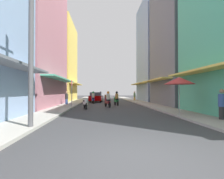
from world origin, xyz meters
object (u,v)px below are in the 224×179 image
object	(u,v)px
motorbike_blue	(93,98)
motorbike_white	(85,103)
motorbike_black	(100,97)
pedestrian_foreground	(67,98)
street_sign_no_entry	(72,90)
utility_pole	(31,46)
pedestrian_far	(135,95)
motorbike_maroon	(108,100)
motorbike_orange	(105,97)
motorbike_green	(116,99)
vendor_umbrella	(179,81)
parked_car	(96,97)
pedestrian_midway	(222,105)

from	to	relation	value
motorbike_blue	motorbike_white	bearing A→B (deg)	-93.06
motorbike_black	motorbike_white	bearing A→B (deg)	-95.22
pedestrian_foreground	street_sign_no_entry	world-z (taller)	street_sign_no_entry
motorbike_black	pedestrian_foreground	distance (m)	10.84
pedestrian_foreground	utility_pole	xyz separation A→B (m)	(1.02, -12.94, 2.58)
pedestrian_far	motorbike_maroon	bearing A→B (deg)	-112.98
motorbike_maroon	pedestrian_far	xyz separation A→B (m)	(4.87, 11.48, 0.21)
motorbike_orange	motorbike_black	world-z (taller)	motorbike_black
motorbike_blue	utility_pole	size ratio (longest dim) A/B	0.27
motorbike_blue	motorbike_white	size ratio (longest dim) A/B	1.01
motorbike_white	pedestrian_foreground	size ratio (longest dim) A/B	1.14
motorbike_orange	street_sign_no_entry	bearing A→B (deg)	-101.43
motorbike_green	street_sign_no_entry	distance (m)	5.41
motorbike_black	motorbike_white	xyz separation A→B (m)	(-1.31, -14.37, -0.20)
motorbike_white	motorbike_green	bearing A→B (deg)	50.45
motorbike_blue	motorbike_white	distance (m)	7.13
utility_pole	motorbike_orange	bearing A→B (deg)	82.31
vendor_umbrella	street_sign_no_entry	world-z (taller)	street_sign_no_entry
motorbike_white	vendor_umbrella	world-z (taller)	vendor_umbrella
motorbike_orange	street_sign_no_entry	size ratio (longest dim) A/B	0.68
motorbike_green	motorbike_white	world-z (taller)	motorbike_green
motorbike_black	parked_car	size ratio (longest dim) A/B	0.42
motorbike_maroon	utility_pole	distance (m)	11.22
pedestrian_foreground	utility_pole	world-z (taller)	utility_pole
parked_car	utility_pole	distance (m)	19.72
motorbike_maroon	street_sign_no_entry	world-z (taller)	street_sign_no_entry
motorbike_blue	pedestrian_midway	xyz separation A→B (m)	(7.13, -14.53, 0.13)
motorbike_green	pedestrian_far	bearing A→B (deg)	67.73
vendor_umbrella	utility_pole	size ratio (longest dim) A/B	0.37
parked_car	vendor_umbrella	xyz separation A→B (m)	(5.63, -15.87, 1.48)
motorbike_white	pedestrian_midway	world-z (taller)	pedestrian_midway
motorbike_white	parked_car	xyz separation A→B (m)	(0.68, 10.70, 0.24)
pedestrian_far	pedestrian_foreground	size ratio (longest dim) A/B	1.03
motorbike_blue	motorbike_black	bearing A→B (deg)	82.68
motorbike_blue	pedestrian_midway	distance (m)	16.19
motorbike_green	pedestrian_foreground	size ratio (longest dim) A/B	1.15
motorbike_blue	parked_car	xyz separation A→B (m)	(0.30, 3.58, 0.04)
pedestrian_far	utility_pole	bearing A→B (deg)	-110.97
motorbike_black	motorbike_green	bearing A→B (deg)	-80.37
motorbike_orange	pedestrian_midway	size ratio (longest dim) A/B	1.09
motorbike_orange	utility_pole	distance (m)	27.83
motorbike_green	motorbike_maroon	xyz separation A→B (m)	(-1.06, -2.17, 0.00)
motorbike_orange	pedestrian_midway	world-z (taller)	pedestrian_midway
motorbike_maroon	vendor_umbrella	world-z (taller)	vendor_umbrella
parked_car	motorbike_green	bearing A→B (deg)	-70.65
pedestrian_midway	vendor_umbrella	distance (m)	2.91
motorbike_white	pedestrian_far	world-z (taller)	pedestrian_far
motorbike_blue	motorbike_orange	bearing A→B (deg)	80.73
parked_car	pedestrian_midway	distance (m)	19.37
motorbike_green	utility_pole	size ratio (longest dim) A/B	0.27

